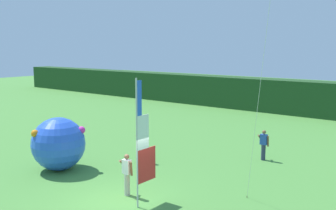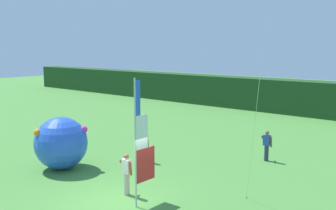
{
  "view_description": "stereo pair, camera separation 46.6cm",
  "coord_description": "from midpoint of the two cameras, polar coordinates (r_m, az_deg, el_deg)",
  "views": [
    {
      "loc": [
        10.0,
        -9.63,
        5.78
      ],
      "look_at": [
        0.5,
        2.32,
        3.48
      ],
      "focal_mm": 41.41,
      "sensor_mm": 36.0,
      "label": 1
    },
    {
      "loc": [
        10.36,
        -9.33,
        5.78
      ],
      "look_at": [
        0.5,
        2.32,
        3.48
      ],
      "focal_mm": 41.41,
      "sensor_mm": 36.0,
      "label": 2
    }
  ],
  "objects": [
    {
      "name": "ground_plane",
      "position": [
        15.07,
        -8.13,
        -14.09
      ],
      "size": [
        120.0,
        120.0,
        0.0
      ],
      "primitive_type": "plane",
      "color": "#478438"
    },
    {
      "name": "distant_treeline",
      "position": [
        34.53,
        21.04,
        0.81
      ],
      "size": [
        80.0,
        2.4,
        2.93
      ],
      "primitive_type": "cube",
      "color": "#1E421E",
      "rests_on": "ground"
    },
    {
      "name": "banner_flag",
      "position": [
        14.1,
        -4.72,
        -5.93
      ],
      "size": [
        0.06,
        1.03,
        4.72
      ],
      "color": "#B7B7BC",
      "rests_on": "ground"
    },
    {
      "name": "person_mid_field",
      "position": [
        15.45,
        -6.93,
        -9.97
      ],
      "size": [
        0.55,
        0.48,
        1.66
      ],
      "color": "#B7B2A3",
      "rests_on": "ground"
    },
    {
      "name": "person_far_left",
      "position": [
        19.75,
        -4.55,
        -5.89
      ],
      "size": [
        0.55,
        0.48,
        1.62
      ],
      "color": "#2D334C",
      "rests_on": "ground"
    },
    {
      "name": "person_far_right",
      "position": [
        20.5,
        13.26,
        -5.64
      ],
      "size": [
        0.55,
        0.48,
        1.57
      ],
      "color": "#2D334C",
      "rests_on": "ground"
    },
    {
      "name": "inflatable_balloon",
      "position": [
        19.08,
        -16.5,
        -5.5
      ],
      "size": [
        2.51,
        2.51,
        2.51
      ],
      "color": "blue",
      "rests_on": "ground"
    }
  ]
}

